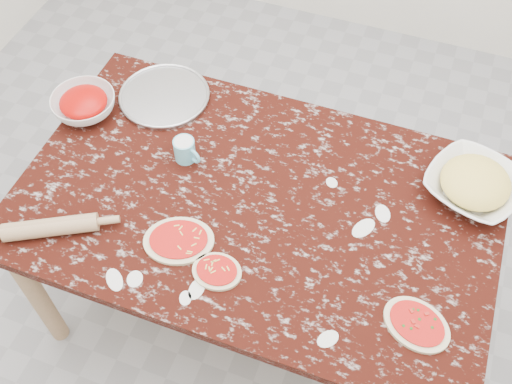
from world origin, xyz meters
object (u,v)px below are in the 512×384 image
object	(u,v)px
flour_mug	(185,150)
rolling_pin	(51,227)
sauce_bowl	(84,105)
cheese_bowl	(473,186)
pizza_tray	(164,96)
worktable	(256,215)

from	to	relation	value
flour_mug	rolling_pin	world-z (taller)	flour_mug
flour_mug	rolling_pin	distance (m)	0.51
flour_mug	rolling_pin	size ratio (longest dim) A/B	0.37
sauce_bowl	cheese_bowl	world-z (taller)	cheese_bowl
sauce_bowl	rolling_pin	size ratio (longest dim) A/B	0.79
pizza_tray	sauce_bowl	size ratio (longest dim) A/B	1.43
worktable	rolling_pin	world-z (taller)	rolling_pin
worktable	rolling_pin	distance (m)	0.68
pizza_tray	rolling_pin	distance (m)	0.68
flour_mug	worktable	bearing A→B (deg)	-16.79
cheese_bowl	sauce_bowl	bearing A→B (deg)	-175.32
worktable	pizza_tray	bearing A→B (deg)	145.98
worktable	flour_mug	xyz separation A→B (m)	(-0.29, 0.09, 0.13)
worktable	sauce_bowl	size ratio (longest dim) A/B	6.77
sauce_bowl	worktable	bearing A→B (deg)	-12.68
pizza_tray	rolling_pin	size ratio (longest dim) A/B	1.13
worktable	rolling_pin	bearing A→B (deg)	-148.96
pizza_tray	sauce_bowl	xyz separation A→B (m)	(-0.24, -0.17, 0.03)
cheese_bowl	rolling_pin	size ratio (longest dim) A/B	1.03
sauce_bowl	flour_mug	size ratio (longest dim) A/B	2.17
sauce_bowl	rolling_pin	world-z (taller)	sauce_bowl
sauce_bowl	cheese_bowl	bearing A→B (deg)	4.68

